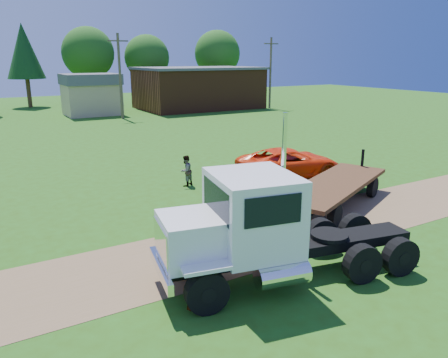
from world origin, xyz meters
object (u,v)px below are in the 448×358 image
white_semi_tractor (256,229)px  orange_pickup (289,163)px  flatbed_trailer (334,188)px  spectator_a (192,281)px

white_semi_tractor → orange_pickup: white_semi_tractor is taller
flatbed_trailer → orange_pickup: bearing=49.6°
orange_pickup → flatbed_trailer: (-1.44, -5.02, 0.03)m
white_semi_tractor → flatbed_trailer: (6.96, 3.93, -0.84)m
flatbed_trailer → spectator_a: (-9.23, -4.26, -0.08)m
white_semi_tractor → flatbed_trailer: 8.04m
spectator_a → flatbed_trailer: bearing=-8.7°
orange_pickup → spectator_a: size_ratio=3.79×
orange_pickup → flatbed_trailer: flatbed_trailer is taller
orange_pickup → flatbed_trailer: size_ratio=0.73×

